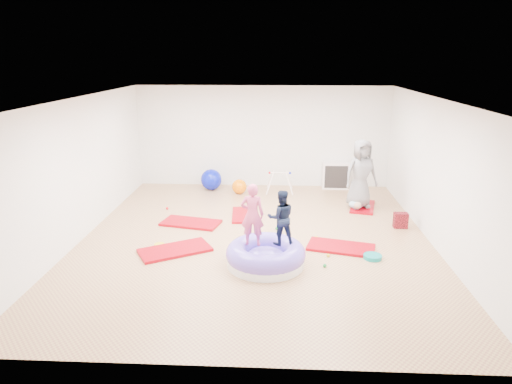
{
  "coord_description": "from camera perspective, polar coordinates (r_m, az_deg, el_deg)",
  "views": [
    {
      "loc": [
        0.45,
        -8.6,
        3.57
      ],
      "look_at": [
        0.0,
        0.3,
        0.9
      ],
      "focal_mm": 32.0,
      "sensor_mm": 36.0,
      "label": 1
    }
  ],
  "objects": [
    {
      "name": "gym_mat_front_left",
      "position": [
        8.87,
        -10.09,
        -7.16
      ],
      "size": [
        1.47,
        1.23,
        0.05
      ],
      "primitive_type": "cube",
      "rotation": [
        0.0,
        0.0,
        0.53
      ],
      "color": "#B30015",
      "rests_on": "ground"
    },
    {
      "name": "cube_shelf",
      "position": [
        12.9,
        9.9,
        2.04
      ],
      "size": [
        0.73,
        0.36,
        0.73
      ],
      "color": "white",
      "rests_on": "ground"
    },
    {
      "name": "child_navy",
      "position": [
        7.97,
        3.15,
        -2.87
      ],
      "size": [
        0.54,
        0.46,
        0.99
      ],
      "primitive_type": "imported",
      "rotation": [
        0.0,
        0.0,
        3.32
      ],
      "color": "black",
      "rests_on": "inflatable_cushion"
    },
    {
      "name": "ball_pit_balls",
      "position": [
        9.47,
        1.74,
        -5.27
      ],
      "size": [
        3.68,
        3.03,
        0.07
      ],
      "color": "#198435",
      "rests_on": "ground"
    },
    {
      "name": "child_pink",
      "position": [
        7.92,
        -0.46,
        -2.51
      ],
      "size": [
        0.42,
        0.28,
        1.12
      ],
      "primitive_type": "imported",
      "rotation": [
        0.0,
        0.0,
        3.1
      ],
      "color": "#D44B79",
      "rests_on": "inflatable_cushion"
    },
    {
      "name": "gym_mat_mid_left",
      "position": [
        10.2,
        -8.16,
        -3.83
      ],
      "size": [
        1.37,
        0.9,
        0.05
      ],
      "primitive_type": "cube",
      "rotation": [
        0.0,
        0.0,
        -0.23
      ],
      "color": "#B30015",
      "rests_on": "ground"
    },
    {
      "name": "infant_play_gym",
      "position": [
        12.33,
        2.98,
        1.63
      ],
      "size": [
        0.74,
        0.7,
        0.56
      ],
      "rotation": [
        0.0,
        0.0,
        0.23
      ],
      "color": "white",
      "rests_on": "ground"
    },
    {
      "name": "inflatable_cushion",
      "position": [
        8.15,
        1.21,
        -7.98
      ],
      "size": [
        1.42,
        1.42,
        0.45
      ],
      "rotation": [
        0.0,
        0.0,
        0.31
      ],
      "color": "white",
      "rests_on": "ground"
    },
    {
      "name": "gym_mat_center_back",
      "position": [
        10.61,
        -1.5,
        -2.87
      ],
      "size": [
        0.62,
        1.12,
        0.05
      ],
      "primitive_type": "cube",
      "rotation": [
        0.0,
        0.0,
        1.65
      ],
      "color": "#B30015",
      "rests_on": "ground"
    },
    {
      "name": "backpack",
      "position": [
        10.32,
        17.63,
        -3.4
      ],
      "size": [
        0.29,
        0.18,
        0.34
      ],
      "primitive_type": "cube",
      "rotation": [
        0.0,
        0.0,
        0.01
      ],
      "color": "#A71423",
      "rests_on": "ground"
    },
    {
      "name": "adult_caregiver",
      "position": [
        11.16,
        12.99,
        2.25
      ],
      "size": [
        0.93,
        0.75,
        1.65
      ],
      "primitive_type": "imported",
      "rotation": [
        0.0,
        0.0,
        0.31
      ],
      "color": "slate",
      "rests_on": "gym_mat_rear_right"
    },
    {
      "name": "balance_disc",
      "position": [
        8.7,
        14.36,
        -7.85
      ],
      "size": [
        0.33,
        0.33,
        0.07
      ],
      "primitive_type": "cylinder",
      "color": "#0B7F7F",
      "rests_on": "ground"
    },
    {
      "name": "exercise_ball_blue",
      "position": [
        12.65,
        -5.61,
        1.56
      ],
      "size": [
        0.58,
        0.58,
        0.58
      ],
      "primitive_type": "sphere",
      "color": "#0814BD",
      "rests_on": "ground"
    },
    {
      "name": "room",
      "position": [
        8.89,
        -0.1,
        2.53
      ],
      "size": [
        7.01,
        8.01,
        2.81
      ],
      "color": "tan",
      "rests_on": "ground"
    },
    {
      "name": "infant",
      "position": [
        11.18,
        12.48,
        -1.53
      ],
      "size": [
        0.36,
        0.37,
        0.21
      ],
      "color": "#9AC1DD",
      "rests_on": "gym_mat_rear_right"
    },
    {
      "name": "yellow_toy",
      "position": [
        9.2,
        -11.98,
        -6.46
      ],
      "size": [
        0.21,
        0.21,
        0.03
      ],
      "primitive_type": "cylinder",
      "color": "yellow",
      "rests_on": "ground"
    },
    {
      "name": "exercise_ball_orange",
      "position": [
        12.25,
        -2.1,
        0.68
      ],
      "size": [
        0.39,
        0.39,
        0.39
      ],
      "primitive_type": "sphere",
      "color": "#FF7800",
      "rests_on": "ground"
    },
    {
      "name": "gym_mat_rear_right",
      "position": [
        11.47,
        13.17,
        -1.8
      ],
      "size": [
        0.78,
        1.18,
        0.05
      ],
      "primitive_type": "cube",
      "rotation": [
        0.0,
        0.0,
        1.33
      ],
      "color": "#B30015",
      "rests_on": "ground"
    },
    {
      "name": "gym_mat_right",
      "position": [
        9.01,
        10.57,
        -6.8
      ],
      "size": [
        1.38,
        0.93,
        0.05
      ],
      "primitive_type": "cube",
      "rotation": [
        0.0,
        0.0,
        -0.26
      ],
      "color": "#B30015",
      "rests_on": "ground"
    }
  ]
}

